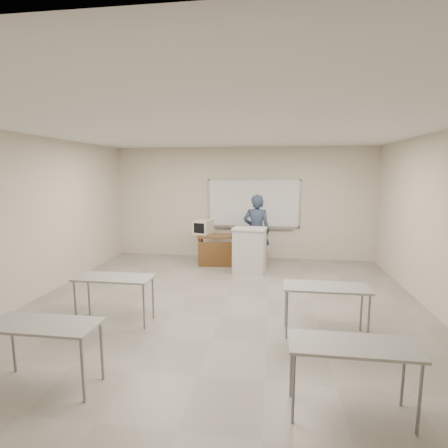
# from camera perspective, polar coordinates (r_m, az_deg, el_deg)

# --- Properties ---
(floor) EXTENTS (7.00, 8.00, 0.01)m
(floor) POSITION_cam_1_polar(r_m,az_deg,el_deg) (5.98, -0.57, -14.58)
(floor) COLOR gray
(floor) RESTS_ON ground
(whiteboard) EXTENTS (2.48, 0.10, 1.31)m
(whiteboard) POSITION_cam_1_polar(r_m,az_deg,el_deg) (9.46, 4.83, 3.26)
(whiteboard) COLOR white
(whiteboard) RESTS_ON floor
(student_desks) EXTENTS (4.40, 2.20, 0.73)m
(student_desks) POSITION_cam_1_polar(r_m,az_deg,el_deg) (4.49, -3.24, -13.33)
(student_desks) COLOR gray
(student_desks) RESTS_ON floor
(instructor_desk) EXTENTS (1.30, 0.65, 0.75)m
(instructor_desk) POSITION_cam_1_polar(r_m,az_deg,el_deg) (8.80, -0.14, -3.42)
(instructor_desk) COLOR brown
(instructor_desk) RESTS_ON floor
(podium) EXTENTS (0.76, 0.55, 1.06)m
(podium) POSITION_cam_1_polar(r_m,az_deg,el_deg) (8.16, 4.18, -4.30)
(podium) COLOR silver
(podium) RESTS_ON floor
(crt_monitor) EXTENTS (0.40, 0.44, 0.37)m
(crt_monitor) POSITION_cam_1_polar(r_m,az_deg,el_deg) (9.04, -3.38, -0.49)
(crt_monitor) COLOR beige
(crt_monitor) RESTS_ON instructor_desk
(laptop) EXTENTS (0.33, 0.31, 0.24)m
(laptop) POSITION_cam_1_polar(r_m,az_deg,el_deg) (8.68, 2.46, -1.67)
(laptop) COLOR black
(laptop) RESTS_ON instructor_desk
(mouse) EXTENTS (0.10, 0.07, 0.04)m
(mouse) POSITION_cam_1_polar(r_m,az_deg,el_deg) (8.60, 3.40, -2.04)
(mouse) COLOR #B3B8BC
(mouse) RESTS_ON instructor_desk
(keyboard) EXTENTS (0.45, 0.26, 0.02)m
(keyboard) POSITION_cam_1_polar(r_m,az_deg,el_deg) (7.95, 3.08, -0.65)
(keyboard) COLOR beige
(keyboard) RESTS_ON podium
(presenter) EXTENTS (0.68, 0.47, 1.80)m
(presenter) POSITION_cam_1_polar(r_m,az_deg,el_deg) (8.60, 5.33, -1.16)
(presenter) COLOR black
(presenter) RESTS_ON floor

